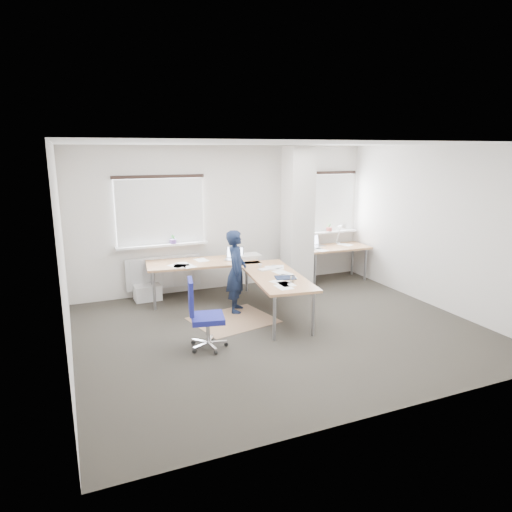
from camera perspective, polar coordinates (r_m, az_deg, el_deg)
name	(u,v)px	position (r m, az deg, el deg)	size (l,w,h in m)	color
ground	(281,329)	(7.16, 3.10, -9.16)	(6.00, 6.00, 0.00)	#292621
room_shell	(280,213)	(7.18, 3.00, 5.38)	(6.04, 5.04, 2.82)	silver
floor_mat	(233,320)	(7.53, -2.87, -7.98)	(1.24, 1.05, 0.01)	#8E6A4D
white_crate	(148,292)	(8.69, -13.40, -4.45)	(0.47, 0.33, 0.28)	white
desk_main	(239,270)	(7.90, -2.09, -1.70)	(2.41, 2.88, 0.96)	#9B6443
desk_side	(335,249)	(9.73, 9.81, 0.92)	(1.42, 0.75, 1.22)	#9B6443
task_chair	(205,329)	(6.46, -6.37, -9.09)	(0.56, 0.55, 1.01)	navy
person	(236,271)	(7.73, -2.47, -1.92)	(0.52, 0.34, 1.41)	black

